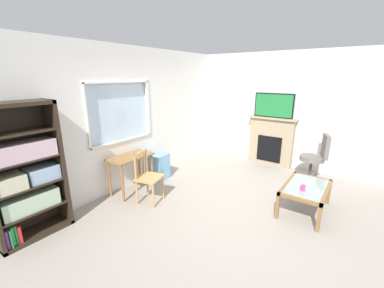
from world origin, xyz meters
name	(u,v)px	position (x,y,z in m)	size (l,w,h in m)	color
ground	(231,213)	(0.00, 0.00, -0.01)	(6.37, 5.44, 0.02)	#9E9389
wall_back_with_window	(135,118)	(0.03, 2.22, 1.33)	(5.37, 0.15, 2.69)	white
wall_right	(286,111)	(2.75, 0.00, 1.34)	(0.12, 4.64, 2.69)	white
bookshelf	(24,176)	(-2.12, 1.98, 0.88)	(0.90, 0.38, 1.84)	#2D2319
desk_under_window	(131,163)	(-0.44, 1.87, 0.59)	(0.82, 0.46, 0.72)	olive
wooden_chair	(148,177)	(-0.52, 1.36, 0.46)	(0.50, 0.49, 0.90)	tan
plastic_drawer_unit	(158,166)	(0.32, 1.92, 0.27)	(0.35, 0.40, 0.55)	#72ADDB
fireplace	(271,141)	(2.59, 0.26, 0.59)	(0.26, 1.15, 1.18)	tan
tv	(274,105)	(2.57, 0.26, 1.47)	(0.06, 0.91, 0.57)	black
office_chair	(317,155)	(2.16, -0.85, 0.55)	(0.58, 0.56, 1.00)	slate
coffee_table	(306,189)	(0.74, -0.95, 0.38)	(1.03, 0.63, 0.44)	#8C9E99
sippy_cup	(303,188)	(0.54, -0.93, 0.49)	(0.07, 0.07, 0.09)	#DB3D84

